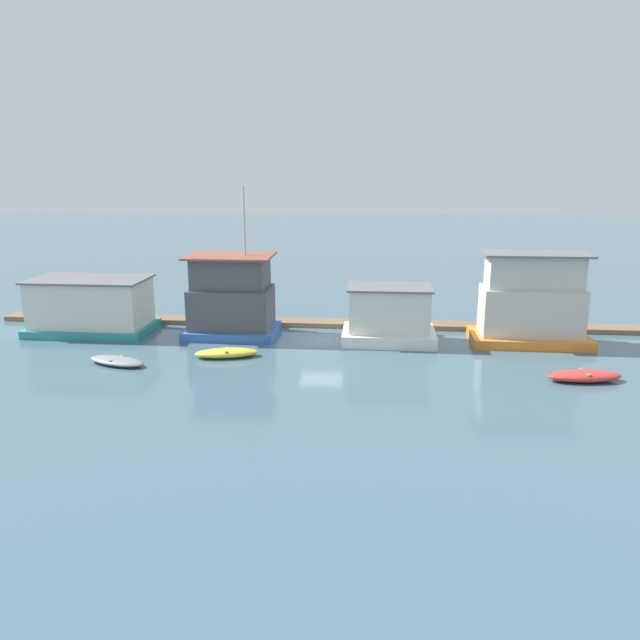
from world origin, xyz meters
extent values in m
plane|color=#426070|center=(0.00, 0.00, 0.00)|extent=(200.00, 200.00, 0.00)
cube|color=brown|center=(0.00, 3.22, 0.15)|extent=(42.40, 1.52, 0.30)
cube|color=teal|center=(-14.11, 0.31, 0.24)|extent=(7.19, 4.16, 0.48)
cube|color=silver|center=(-14.11, 0.31, 1.85)|extent=(6.64, 3.60, 2.75)
cube|color=slate|center=(-14.11, 0.31, 3.29)|extent=(6.94, 3.90, 0.12)
cube|color=#3866B7|center=(-5.44, 0.51, 0.26)|extent=(5.39, 4.03, 0.51)
cube|color=#4C4C51|center=(-5.44, 0.51, 1.70)|extent=(4.72, 3.35, 2.39)
cube|color=#4C4C51|center=(-5.44, 0.51, 3.81)|extent=(4.29, 2.92, 1.83)
cube|color=brown|center=(-5.44, 0.51, 4.79)|extent=(5.02, 3.65, 0.12)
cylinder|color=#B2B2B7|center=(-4.54, 0.51, 6.83)|extent=(0.12, 0.12, 3.97)
cube|color=white|center=(3.93, -0.21, 0.35)|extent=(5.31, 3.66, 0.70)
cube|color=silver|center=(3.93, -0.21, 1.93)|extent=(4.51, 2.85, 2.46)
cube|color=slate|center=(3.93, -0.21, 3.22)|extent=(4.81, 3.15, 0.12)
cube|color=orange|center=(11.96, 0.26, 0.27)|extent=(6.58, 3.58, 0.53)
cube|color=beige|center=(11.96, 0.26, 1.88)|extent=(5.55, 2.56, 2.70)
cube|color=beige|center=(11.96, 0.26, 4.16)|extent=(5.14, 2.15, 1.87)
cube|color=slate|center=(11.96, 0.26, 5.16)|extent=(5.85, 2.86, 0.12)
ellipsoid|color=gray|center=(-10.06, -5.79, 0.19)|extent=(3.48, 2.23, 0.38)
cube|color=#997F60|center=(-10.06, -5.79, 0.33)|extent=(0.49, 1.05, 0.08)
ellipsoid|color=yellow|center=(-4.73, -4.06, 0.24)|extent=(3.55, 1.95, 0.48)
cube|color=#997F60|center=(-4.73, -4.06, 0.41)|extent=(0.39, 1.01, 0.08)
ellipsoid|color=red|center=(13.06, -6.27, 0.26)|extent=(3.66, 1.67, 0.53)
cube|color=#997F60|center=(13.06, -6.27, 0.45)|extent=(0.29, 1.06, 0.08)
cylinder|color=#846B4C|center=(5.19, 2.21, 0.83)|extent=(0.25, 0.25, 1.66)
cylinder|color=#846B4C|center=(-7.60, 2.21, 0.61)|extent=(0.25, 0.25, 1.23)
camera|label=1|loc=(3.09, -35.29, 9.93)|focal=35.00mm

